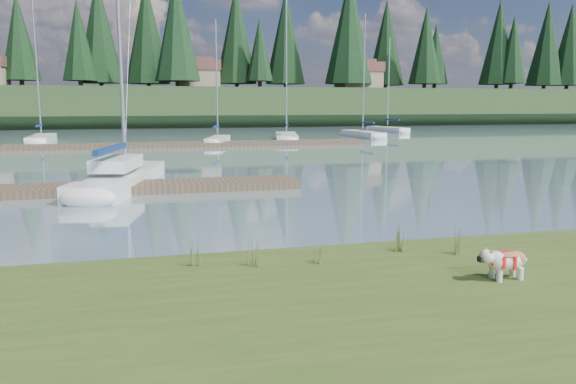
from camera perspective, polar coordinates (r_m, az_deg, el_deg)
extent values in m
plane|color=#7F9BA9|center=(42.16, -12.08, 4.49)|extent=(200.00, 200.00, 0.00)
cube|color=#3C4E1C|center=(6.92, 0.69, -16.88)|extent=(60.00, 9.00, 0.35)
cube|color=#203319|center=(85.03, -13.33, 8.33)|extent=(200.00, 20.00, 5.00)
cylinder|color=silver|center=(9.73, 20.68, -7.97)|extent=(0.10, 0.10, 0.20)
cylinder|color=silver|center=(9.89, 19.99, -7.67)|extent=(0.10, 0.10, 0.20)
cylinder|color=silver|center=(9.97, 22.54, -7.68)|extent=(0.10, 0.10, 0.20)
cylinder|color=silver|center=(10.12, 21.84, -7.39)|extent=(0.10, 0.10, 0.20)
ellipsoid|color=silver|center=(9.88, 21.39, -6.50)|extent=(0.67, 0.35, 0.31)
ellipsoid|color=#9A653A|center=(9.85, 21.42, -5.94)|extent=(0.47, 0.32, 0.11)
ellipsoid|color=silver|center=(9.62, 19.51, -6.19)|extent=(0.24, 0.25, 0.23)
cube|color=black|center=(9.57, 19.00, -6.48)|extent=(0.07, 0.12, 0.09)
cube|color=white|center=(22.65, -16.60, 1.10)|extent=(3.55, 8.38, 0.70)
ellipsoid|color=white|center=(26.59, -14.41, 2.32)|extent=(2.22, 2.56, 0.70)
cylinder|color=silver|center=(23.48, -16.91, 17.96)|extent=(0.14, 0.14, 12.38)
cube|color=navy|center=(21.35, -17.57, 4.19)|extent=(0.99, 3.67, 0.20)
cube|color=white|center=(22.12, -16.99, 2.81)|extent=(1.90, 3.18, 0.45)
cube|color=#4C3D2C|center=(21.37, -20.53, 0.26)|extent=(16.00, 2.00, 0.30)
cube|color=#4C3D2C|center=(42.28, -9.37, 4.79)|extent=(26.00, 2.20, 0.30)
cube|color=white|center=(50.40, -23.75, 4.89)|extent=(1.89, 7.16, 0.70)
ellipsoid|color=white|center=(53.92, -23.29, 5.14)|extent=(1.62, 2.00, 0.70)
cylinder|color=silver|center=(50.41, -24.20, 11.85)|extent=(0.12, 0.12, 11.10)
cube|color=navy|center=(49.38, -23.97, 6.18)|extent=(0.31, 2.83, 0.20)
cube|color=white|center=(44.54, -7.14, 5.14)|extent=(2.71, 5.65, 0.70)
ellipsoid|color=white|center=(47.26, -6.64, 5.37)|extent=(1.57, 1.77, 0.70)
cylinder|color=silver|center=(44.48, -7.27, 11.47)|extent=(0.12, 0.12, 8.67)
cube|color=navy|center=(43.73, -7.32, 6.61)|extent=(0.79, 2.16, 0.20)
cube|color=white|center=(48.56, -0.16, 5.53)|extent=(3.37, 7.86, 0.70)
ellipsoid|color=white|center=(52.38, -0.27, 5.78)|extent=(2.09, 2.40, 0.70)
cylinder|color=silver|center=(48.59, -0.16, 13.16)|extent=(0.12, 0.12, 11.78)
cube|color=navy|center=(47.46, -0.12, 6.87)|extent=(0.86, 3.02, 0.20)
cube|color=white|center=(53.63, 7.60, 5.78)|extent=(1.98, 6.86, 0.70)
ellipsoid|color=white|center=(56.70, 6.12, 5.98)|extent=(1.60, 1.94, 0.70)
cylinder|color=silver|center=(53.62, 7.73, 11.98)|extent=(0.12, 0.12, 10.45)
cube|color=navy|center=(52.75, 8.06, 7.00)|extent=(0.37, 2.70, 0.20)
cube|color=white|center=(63.44, 10.06, 6.21)|extent=(2.63, 6.40, 0.70)
ellipsoid|color=white|center=(65.99, 8.47, 6.36)|extent=(1.67, 1.94, 0.70)
cylinder|color=silver|center=(63.41, 10.19, 10.94)|extent=(0.12, 0.12, 9.31)
cube|color=navy|center=(62.70, 10.55, 7.25)|extent=(0.69, 2.47, 0.20)
cone|color=#475B23|center=(9.93, -3.84, -5.74)|extent=(0.03, 0.03, 0.64)
cone|color=brown|center=(9.90, -3.14, -6.16)|extent=(0.03, 0.03, 0.51)
cone|color=#475B23|center=(9.96, -3.54, -5.50)|extent=(0.03, 0.03, 0.71)
cone|color=brown|center=(9.95, -3.01, -6.27)|extent=(0.03, 0.03, 0.45)
cone|color=#475B23|center=(9.86, -3.64, -6.03)|extent=(0.03, 0.03, 0.58)
cone|color=#475B23|center=(10.13, 2.73, -5.83)|extent=(0.03, 0.03, 0.50)
cone|color=brown|center=(10.11, 3.44, -6.16)|extent=(0.03, 0.03, 0.40)
cone|color=#475B23|center=(10.17, 3.01, -5.62)|extent=(0.03, 0.03, 0.55)
cone|color=brown|center=(10.17, 3.53, -6.23)|extent=(0.03, 0.03, 0.35)
cone|color=#475B23|center=(10.07, 2.97, -6.07)|extent=(0.03, 0.03, 0.45)
cone|color=#475B23|center=(11.15, 10.97, -4.28)|extent=(0.03, 0.03, 0.62)
cone|color=brown|center=(11.15, 11.62, -4.63)|extent=(0.03, 0.03, 0.50)
cone|color=#475B23|center=(11.20, 11.18, -4.07)|extent=(0.03, 0.03, 0.69)
cone|color=brown|center=(11.21, 11.67, -4.73)|extent=(0.03, 0.03, 0.44)
cone|color=#475B23|center=(11.10, 11.23, -4.52)|extent=(0.03, 0.03, 0.56)
cone|color=#475B23|center=(10.10, -9.85, -5.82)|extent=(0.03, 0.03, 0.56)
cone|color=brown|center=(10.06, -9.18, -6.20)|extent=(0.03, 0.03, 0.45)
cone|color=#475B23|center=(10.13, -9.53, -5.61)|extent=(0.03, 0.03, 0.62)
cone|color=brown|center=(10.11, -9.03, -6.29)|extent=(0.03, 0.03, 0.39)
cone|color=#475B23|center=(10.04, -9.69, -6.08)|extent=(0.03, 0.03, 0.51)
cone|color=#475B23|center=(11.11, 11.17, -5.00)|extent=(0.03, 0.03, 0.37)
cone|color=brown|center=(11.11, 11.84, -5.22)|extent=(0.03, 0.03, 0.30)
cone|color=#475B23|center=(11.16, 11.39, -4.84)|extent=(0.03, 0.03, 0.41)
cone|color=brown|center=(11.16, 11.88, -5.26)|extent=(0.03, 0.03, 0.26)
cone|color=#475B23|center=(11.06, 11.44, -5.18)|extent=(0.03, 0.03, 0.34)
cone|color=#475B23|center=(11.11, 16.45, -4.53)|extent=(0.03, 0.03, 0.63)
cone|color=brown|center=(11.12, 17.11, -4.88)|extent=(0.03, 0.03, 0.51)
cone|color=#475B23|center=(11.15, 16.65, -4.31)|extent=(0.03, 0.03, 0.70)
cone|color=brown|center=(11.17, 17.13, -4.97)|extent=(0.03, 0.03, 0.44)
cone|color=#475B23|center=(11.06, 16.75, -4.77)|extent=(0.03, 0.03, 0.57)
cube|color=#33281C|center=(10.99, -5.29, -7.54)|extent=(60.00, 0.50, 0.14)
cylinder|color=#382619|center=(84.47, -20.31, 10.32)|extent=(0.60, 0.60, 1.80)
cone|color=black|center=(84.86, -20.53, 14.27)|extent=(4.84, 4.84, 11.00)
cylinder|color=#382619|center=(78.19, -11.08, 10.86)|extent=(0.60, 0.60, 1.80)
cone|color=black|center=(78.77, -11.25, 16.10)|extent=(6.16, 6.16, 14.00)
cylinder|color=#382619|center=(83.72, -2.87, 10.88)|extent=(0.60, 0.60, 1.80)
cone|color=black|center=(84.03, -2.90, 14.26)|extent=(3.96, 3.96, 9.00)
cylinder|color=#382619|center=(85.36, 6.14, 10.81)|extent=(0.60, 0.60, 1.80)
cone|color=black|center=(86.00, 6.24, 16.21)|extent=(7.04, 7.04, 16.00)
cylinder|color=#382619|center=(93.81, 13.67, 10.44)|extent=(0.60, 0.60, 1.80)
cone|color=black|center=(94.20, 13.82, 14.27)|extent=(5.28, 5.28, 12.00)
cylinder|color=#382619|center=(97.24, 21.69, 10.01)|extent=(0.60, 0.60, 1.80)
cone|color=black|center=(97.56, 21.88, 13.31)|extent=(4.62, 4.62, 10.50)
cylinder|color=#382619|center=(107.61, 26.44, 9.55)|extent=(0.60, 0.60, 1.80)
cone|color=black|center=(108.01, 26.70, 13.24)|extent=(5.94, 5.94, 13.50)
cube|color=gray|center=(83.42, -9.20, 11.13)|extent=(6.00, 5.00, 2.80)
cube|color=brown|center=(83.53, -9.24, 12.57)|extent=(6.30, 5.30, 1.40)
cube|color=brown|center=(83.58, -9.25, 13.11)|extent=(4.20, 3.60, 0.70)
cube|color=gray|center=(87.02, 7.17, 11.08)|extent=(6.00, 5.00, 2.80)
cube|color=brown|center=(87.12, 7.20, 12.46)|extent=(6.30, 5.30, 1.40)
cube|color=brown|center=(87.17, 7.21, 12.99)|extent=(4.20, 3.60, 0.70)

